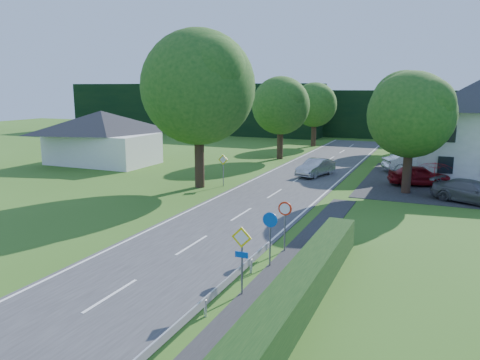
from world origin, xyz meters
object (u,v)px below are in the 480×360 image
at_px(moving_car, 316,167).
at_px(parked_car_silver_a, 414,162).
at_px(motorcycle, 331,164).
at_px(streetlight, 405,128).
at_px(parked_car_red, 419,175).
at_px(parasol, 434,176).
at_px(parked_car_grey, 472,192).

height_order(moving_car, parked_car_silver_a, parked_car_silver_a).
bearing_deg(motorcycle, streetlight, -39.71).
distance_m(parked_car_red, parked_car_silver_a, 5.99).
distance_m(moving_car, parked_car_red, 8.31).
bearing_deg(parked_car_silver_a, parasol, 166.73).
distance_m(motorcycle, parked_car_grey, 14.47).
height_order(moving_car, parasol, parasol).
bearing_deg(motorcycle, parked_car_red, -29.75).
xyz_separation_m(streetlight, parked_car_silver_a, (0.40, 7.00, -3.57)).
height_order(streetlight, parked_car_silver_a, streetlight).
bearing_deg(moving_car, streetlight, 1.31).
distance_m(motorcycle, parked_car_silver_a, 7.15).
bearing_deg(parasol, motorcycle, 145.15).
relative_size(parked_car_red, parked_car_silver_a, 0.87).
height_order(moving_car, parked_car_red, parked_car_red).
relative_size(motorcycle, parked_car_grey, 0.38).
relative_size(parked_car_silver_a, parasol, 2.21).
relative_size(moving_car, parked_car_red, 0.96).
xyz_separation_m(streetlight, moving_car, (-7.12, 1.80, -3.71)).
bearing_deg(parked_car_grey, streetlight, 76.86).
xyz_separation_m(streetlight, parked_car_grey, (4.61, -3.50, -3.69)).
xyz_separation_m(moving_car, parked_car_silver_a, (7.52, 5.20, 0.14)).
distance_m(parked_car_grey, parasol, 3.85).
distance_m(moving_car, parked_car_grey, 12.87).
xyz_separation_m(motorcycle, parked_car_silver_a, (7.01, 1.36, 0.35)).
bearing_deg(motorcycle, parasol, -34.07).
bearing_deg(parked_car_grey, parasol, 62.70).
bearing_deg(parked_car_grey, parked_car_red, 61.18).
bearing_deg(parked_car_silver_a, parked_car_grey, 175.01).
bearing_deg(streetlight, parked_car_red, 42.55).
bearing_deg(parasol, parked_car_red, 124.01).
relative_size(parked_car_grey, parasol, 2.14).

